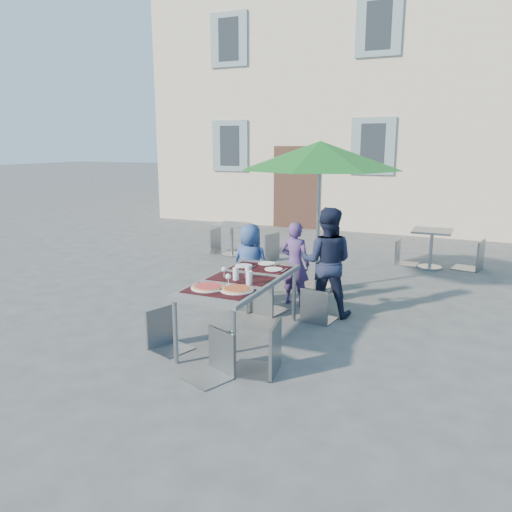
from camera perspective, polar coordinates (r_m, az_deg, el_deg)
The scene contains 23 objects.
ground at distance 6.34m, azimuth -1.50°, elevation -8.22°, with size 90.00×90.00×0.00m, color #48484B.
building at distance 17.22m, azimuth 16.51°, elevation 20.88°, with size 13.60×8.20×11.10m.
dining_table at distance 5.76m, azimuth -1.74°, elevation -3.11°, with size 0.80×1.85×0.76m.
pizza_near_left at distance 5.36m, azimuth -5.50°, elevation -3.54°, with size 0.37×0.37×0.03m.
pizza_near_right at distance 5.27m, azimuth -2.20°, elevation -3.80°, with size 0.36×0.36×0.03m.
glassware at distance 5.62m, azimuth -1.77°, elevation -2.10°, with size 0.45×0.43×0.15m.
place_settings at distance 6.28m, azimuth 0.63°, elevation -1.15°, with size 0.67×0.47×0.01m.
child_0 at distance 7.19m, azimuth -0.66°, elevation -0.87°, with size 0.56×0.37×1.15m, color #324D8A.
child_1 at distance 7.10m, azimuth 4.47°, elevation -0.87°, with size 0.44×0.29×1.20m, color #553975.
child_2 at distance 6.69m, azimuth 8.07°, elevation -0.68°, with size 0.71×0.41×1.46m, color #191E37.
chair_0 at distance 6.89m, azimuth -1.43°, elevation -1.43°, with size 0.57×0.58×0.99m.
chair_1 at distance 6.72m, azimuth 0.98°, elevation -1.88°, with size 0.52×0.52×0.97m.
chair_2 at distance 6.44m, azimuth 7.06°, elevation -3.30°, with size 0.43×0.43×0.86m.
chair_3 at distance 5.68m, azimuth -10.41°, elevation -5.56°, with size 0.49×0.48×0.87m.
chair_4 at distance 4.97m, azimuth 1.06°, elevation -6.97°, with size 0.52×0.51×1.01m.
chair_5 at distance 4.93m, azimuth -4.83°, elevation -8.18°, with size 0.51×0.51×0.88m.
patio_umbrella at distance 7.64m, azimuth 7.33°, elevation 11.19°, with size 2.47×2.47×2.31m.
cafe_table_0 at distance 10.26m, azimuth -2.77°, elevation 2.37°, with size 0.62×0.62×0.66m.
bg_chair_l_0 at distance 10.49m, azimuth -4.20°, elevation 3.48°, with size 0.45×0.45×0.99m.
bg_chair_r_0 at distance 9.84m, azimuth 1.35°, elevation 3.03°, with size 0.57×0.56×1.03m.
cafe_table_1 at distance 9.71m, azimuth 19.42°, elevation 1.45°, with size 0.68×0.68×0.73m.
bg_chair_l_1 at distance 9.93m, azimuth 16.51°, elevation 2.06°, with size 0.42×0.41×0.89m.
bg_chair_r_1 at distance 9.88m, azimuth 23.85°, elevation 2.08°, with size 0.56×0.56×1.06m.
Camera 1 is at (2.59, -5.33, 2.27)m, focal length 35.00 mm.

